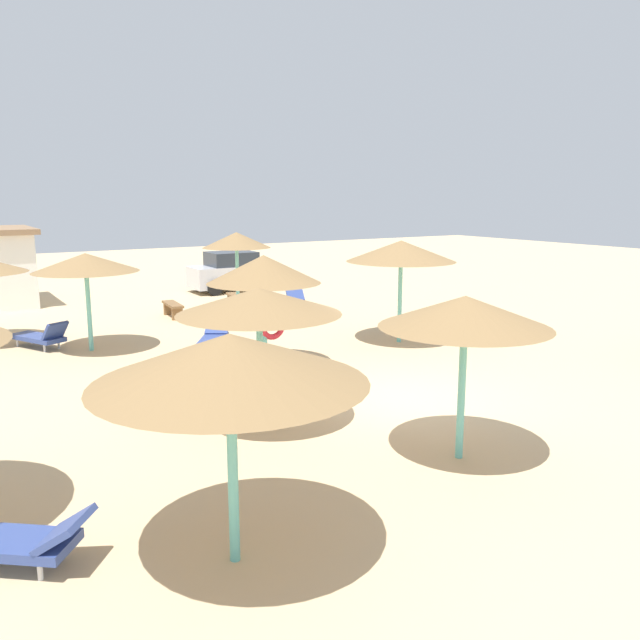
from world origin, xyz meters
The scene contains 15 objects.
ground_plane centered at (0.00, 0.00, 0.00)m, with size 80.00×80.00×0.00m, color #D1B284.
parasol_0 centered at (-1.12, 3.71, 2.40)m, with size 2.72×2.72×2.76m.
parasol_2 centered at (1.06, 10.01, 2.65)m, with size 2.29×2.29×2.92m.
parasol_4 centered at (-2.97, 0.27, 2.29)m, with size 2.96×2.96×2.54m.
parasol_5 centered at (-4.31, 7.82, 2.38)m, with size 2.76×2.76×2.64m.
parasol_6 centered at (-5.24, -3.56, 2.40)m, with size 3.07×3.07×2.68m.
parasol_7 centered at (3.45, 4.24, 2.60)m, with size 3.08×3.08×2.90m.
parasol_8 centered at (-0.95, -2.75, 2.37)m, with size 2.69×2.69×2.63m.
lounger_0 centered at (-1.45, 6.16, 0.31)m, with size 1.57×1.96×0.61m.
lounger_1 centered at (-7.44, -2.33, 0.31)m, with size 1.89×1.69×0.67m.
lounger_2 centered at (3.47, 9.88, 0.32)m, with size 1.00×1.95×0.78m.
lounger_3 centered at (-5.42, 8.83, 0.33)m, with size 1.40×1.93×0.81m.
bench_0 centered at (1.83, 11.87, 0.35)m, with size 0.64×1.55×0.49m.
bench_1 centered at (-0.80, 11.33, 0.35)m, with size 0.52×1.53×0.49m.
parked_car centered at (3.63, 15.90, 0.82)m, with size 4.02×2.02×1.72m.
Camera 1 is at (-7.97, -9.80, 4.15)m, focal length 35.98 mm.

